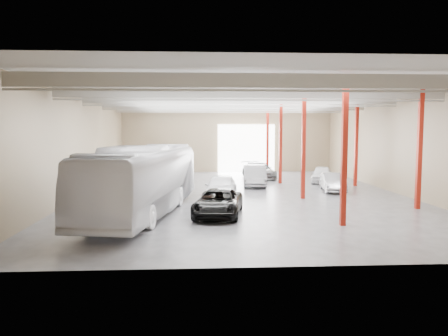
{
  "coord_description": "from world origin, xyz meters",
  "views": [
    {
      "loc": [
        -2.99,
        -30.03,
        4.6
      ],
      "look_at": [
        -1.48,
        -3.72,
        2.2
      ],
      "focal_mm": 35.0,
      "sensor_mm": 36.0,
      "label": 1
    }
  ],
  "objects": [
    {
      "name": "depot_shell",
      "position": [
        0.13,
        0.48,
        4.98
      ],
      "size": [
        22.12,
        32.12,
        7.06
      ],
      "color": "#414146",
      "rests_on": "ground"
    },
    {
      "name": "coach_bus",
      "position": [
        -6.0,
        -6.61,
        1.85
      ],
      "size": [
        5.32,
        13.59,
        3.69
      ],
      "primitive_type": "imported",
      "rotation": [
        0.0,
        0.0,
        -0.17
      ],
      "color": "silver",
      "rests_on": "ground"
    },
    {
      "name": "black_sedan",
      "position": [
        -2.0,
        -7.41,
        0.7
      ],
      "size": [
        3.11,
        5.32,
        1.39
      ],
      "primitive_type": "imported",
      "rotation": [
        0.0,
        0.0,
        -0.17
      ],
      "color": "black",
      "rests_on": "ground"
    },
    {
      "name": "car_row_a",
      "position": [
        -1.59,
        -2.21,
        0.82
      ],
      "size": [
        2.5,
        5.04,
        1.65
      ],
      "primitive_type": "imported",
      "rotation": [
        0.0,
        0.0,
        -0.12
      ],
      "color": "white",
      "rests_on": "ground"
    },
    {
      "name": "car_row_b",
      "position": [
        1.47,
        4.5,
        0.83
      ],
      "size": [
        2.27,
        5.17,
        1.65
      ],
      "primitive_type": "imported",
      "rotation": [
        0.0,
        0.0,
        -0.11
      ],
      "color": "#A8A8AD",
      "rests_on": "ground"
    },
    {
      "name": "car_row_c",
      "position": [
        2.5,
        9.7,
        0.74
      ],
      "size": [
        3.09,
        5.41,
        1.48
      ],
      "primitive_type": "imported",
      "rotation": [
        0.0,
        0.0,
        0.21
      ],
      "color": "slate",
      "rests_on": "ground"
    },
    {
      "name": "car_right_near",
      "position": [
        6.78,
        1.16,
        0.67
      ],
      "size": [
        1.96,
        4.24,
        1.35
      ],
      "primitive_type": "imported",
      "rotation": [
        0.0,
        0.0,
        -0.13
      ],
      "color": "#AFAFB4",
      "rests_on": "ground"
    },
    {
      "name": "car_right_far",
      "position": [
        7.46,
        6.36,
        0.7
      ],
      "size": [
        2.86,
        4.4,
        1.39
      ],
      "primitive_type": "imported",
      "rotation": [
        0.0,
        0.0,
        -0.32
      ],
      "color": "white",
      "rests_on": "ground"
    }
  ]
}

